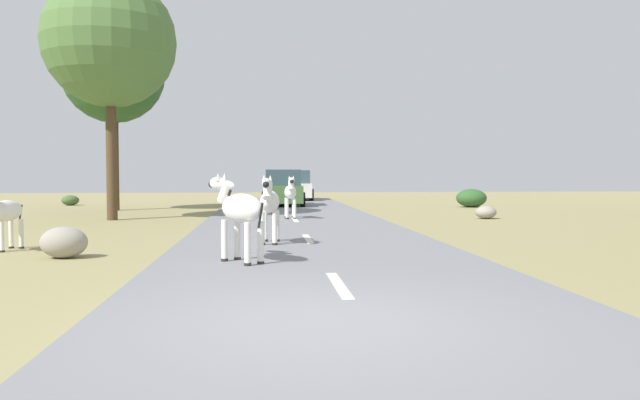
{
  "coord_description": "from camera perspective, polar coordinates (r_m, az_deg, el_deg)",
  "views": [
    {
      "loc": [
        -0.55,
        -6.4,
        1.62
      ],
      "look_at": [
        0.81,
        8.36,
        0.96
      ],
      "focal_mm": 34.09,
      "sensor_mm": 36.0,
      "label": 1
    }
  ],
  "objects": [
    {
      "name": "bush_1",
      "position": [
        33.05,
        -22.39,
        -0.02
      ],
      "size": [
        0.85,
        0.76,
        0.51
      ],
      "primitive_type": "ellipsoid",
      "color": "#425B2D",
      "rests_on": "ground_plane"
    },
    {
      "name": "tree_1",
      "position": [
        22.57,
        -19.14,
        13.85
      ],
      "size": [
        4.49,
        4.49,
        8.37
      ],
      "color": "#4C3823",
      "rests_on": "ground_plane"
    },
    {
      "name": "zebra_2",
      "position": [
        21.02,
        -2.79,
        0.67
      ],
      "size": [
        0.43,
        1.58,
        1.49
      ],
      "rotation": [
        0.0,
        0.0,
        3.16
      ],
      "color": "silver",
      "rests_on": "road"
    },
    {
      "name": "tree_4",
      "position": [
        28.17,
        -18.83,
        11.26
      ],
      "size": [
        4.38,
        4.38,
        8.17
      ],
      "color": "#4C3823",
      "rests_on": "ground_plane"
    },
    {
      "name": "zebra_3",
      "position": [
        10.78,
        -7.61,
        -0.86
      ],
      "size": [
        1.18,
        1.45,
        1.57
      ],
      "rotation": [
        0.0,
        0.0,
        0.64
      ],
      "color": "silver",
      "rests_on": "road"
    },
    {
      "name": "car_1",
      "position": [
        35.95,
        -2.34,
        1.3
      ],
      "size": [
        2.11,
        4.39,
        1.74
      ],
      "rotation": [
        0.0,
        0.0,
        -0.03
      ],
      "color": "white",
      "rests_on": "road"
    },
    {
      "name": "zebra_0",
      "position": [
        13.52,
        -4.77,
        -0.25
      ],
      "size": [
        0.52,
        1.63,
        1.54
      ],
      "rotation": [
        0.0,
        0.0,
        3.05
      ],
      "color": "silver",
      "rests_on": "road"
    },
    {
      "name": "road",
      "position": [
        6.68,
        3.93,
        -11.29
      ],
      "size": [
        6.0,
        64.0,
        0.05
      ],
      "primitive_type": "cube",
      "color": "slate",
      "rests_on": "ground_plane"
    },
    {
      "name": "lane_markings",
      "position": [
        5.72,
        5.58,
        -13.38
      ],
      "size": [
        0.16,
        56.0,
        0.01
      ],
      "color": "silver",
      "rests_on": "road"
    },
    {
      "name": "car_0",
      "position": [
        29.6,
        -3.51,
        1.04
      ],
      "size": [
        2.06,
        4.36,
        1.74
      ],
      "rotation": [
        0.0,
        0.0,
        -0.01
      ],
      "color": "#476B38",
      "rests_on": "road"
    },
    {
      "name": "rock_0",
      "position": [
        12.57,
        -22.91,
        -3.69
      ],
      "size": [
        0.88,
        0.65,
        0.6
      ],
      "primitive_type": "ellipsoid",
      "color": "gray",
      "rests_on": "ground_plane"
    },
    {
      "name": "zebra_4",
      "position": [
        14.25,
        -27.58,
        -1.0
      ],
      "size": [
        0.6,
        1.42,
        1.36
      ],
      "rotation": [
        0.0,
        0.0,
        2.89
      ],
      "color": "silver",
      "rests_on": "ground_plane"
    },
    {
      "name": "bush_0",
      "position": [
        29.82,
        14.02,
        0.18
      ],
      "size": [
        1.45,
        1.3,
        0.87
      ],
      "primitive_type": "ellipsoid",
      "color": "#2D5628",
      "rests_on": "ground_plane"
    },
    {
      "name": "rock_1",
      "position": [
        22.38,
        15.3,
        -1.12
      ],
      "size": [
        0.75,
        0.72,
        0.46
      ],
      "primitive_type": "ellipsoid",
      "color": "gray",
      "rests_on": "ground_plane"
    },
    {
      "name": "ground_plane",
      "position": [
        6.62,
        -0.36,
        -11.62
      ],
      "size": [
        90.0,
        90.0,
        0.0
      ],
      "primitive_type": "plane",
      "color": "#8E8456"
    }
  ]
}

